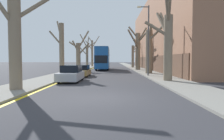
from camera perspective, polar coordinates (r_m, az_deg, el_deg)
ground_plane at (r=10.07m, az=-3.17°, el=-8.03°), size 300.00×300.00×0.00m
sidewalk_left at (r=60.23m, az=-5.72°, el=1.15°), size 3.07×120.00×0.12m
sidewalk_right at (r=60.11m, az=5.19°, el=1.15°), size 3.07×120.00×0.12m
building_facade_right at (r=40.55m, az=17.23°, el=9.58°), size 10.08×43.26×13.43m
kerb_line_stripe at (r=60.07m, az=-4.10°, el=1.10°), size 0.24×120.00×0.01m
street_tree_left_0 at (r=13.50m, az=-25.87°, el=11.50°), size 3.01×4.46×8.86m
street_tree_left_1 at (r=23.54m, az=-14.28°, el=6.12°), size 1.69×2.44×6.68m
street_tree_left_2 at (r=34.44m, az=-9.50°, el=4.40°), size 3.62×1.67×6.93m
street_tree_left_3 at (r=45.55m, az=-7.17°, el=4.62°), size 4.00×3.44×7.62m
street_tree_left_4 at (r=55.61m, az=-5.70°, el=5.11°), size 3.60×3.31×8.56m
street_tree_right_0 at (r=18.05m, az=15.47°, el=7.89°), size 2.43×5.13×7.49m
street_tree_right_1 at (r=27.10m, az=10.70°, el=5.72°), size 2.16×3.77×6.50m
street_tree_right_2 at (r=36.87m, az=7.37°, el=6.04°), size 3.65×2.75×8.03m
street_tree_right_3 at (r=48.01m, az=6.17°, el=4.35°), size 3.20×1.48×7.07m
double_decker_bus at (r=38.70m, az=-2.66°, el=3.64°), size 2.45×10.33×4.23m
parked_car_0 at (r=18.02m, az=-11.58°, el=-1.06°), size 1.75×4.32×1.44m
parked_car_1 at (r=23.54m, az=-8.76°, el=-0.25°), size 1.86×4.46×1.31m
lamp_post at (r=23.43m, az=10.13°, el=9.21°), size 1.40×0.20×8.06m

